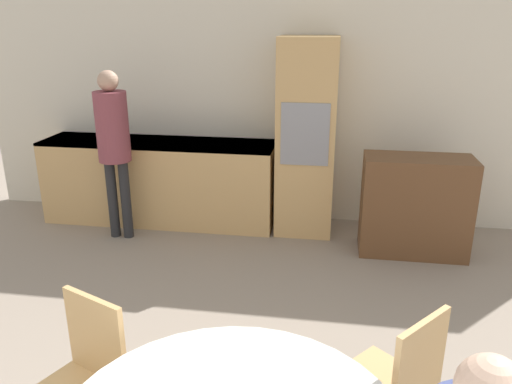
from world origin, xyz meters
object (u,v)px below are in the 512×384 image
at_px(chair_far_left, 83,376).
at_px(person_standing, 113,137).
at_px(oven_unit, 306,138).
at_px(chair_far_right, 398,382).
at_px(sideboard, 415,206).

relative_size(chair_far_left, person_standing, 0.53).
bearing_deg(chair_far_left, person_standing, 133.96).
distance_m(oven_unit, chair_far_right, 3.05).
xyz_separation_m(sideboard, chair_far_left, (-1.91, -2.73, 0.03)).
relative_size(oven_unit, sideboard, 2.01).
bearing_deg(person_standing, oven_unit, 15.35).
xyz_separation_m(sideboard, person_standing, (-2.89, -0.09, 0.58)).
xyz_separation_m(oven_unit, chair_far_left, (-0.86, -3.14, -0.49)).
bearing_deg(person_standing, chair_far_right, -44.86).
relative_size(oven_unit, chair_far_left, 2.23).
distance_m(oven_unit, sideboard, 1.25).
bearing_deg(sideboard, oven_unit, 158.49).
bearing_deg(chair_far_left, chair_far_right, 31.06).
xyz_separation_m(oven_unit, person_standing, (-1.83, -0.50, 0.06)).
relative_size(chair_far_right, person_standing, 0.53).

